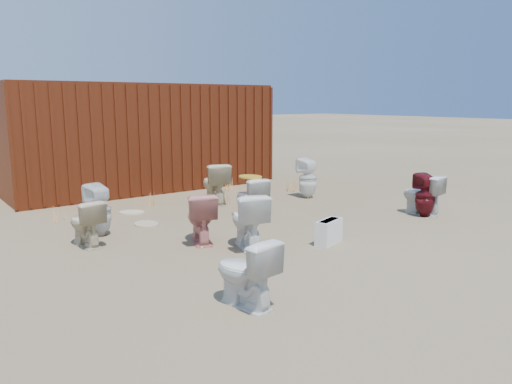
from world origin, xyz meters
TOP-DOWN VIEW (x-y plane):
  - ground at (0.00, 0.00)m, footprint 100.00×100.00m
  - shipping_container at (0.00, 5.20)m, footprint 6.00×2.40m
  - toilet_front_a at (-2.09, -2.02)m, footprint 0.50×0.75m
  - toilet_front_pink at (-1.27, 0.24)m, footprint 0.66×0.83m
  - toilet_front_c at (-0.90, -0.41)m, footprint 0.67×0.88m
  - toilet_front_maroon at (2.75, -0.72)m, footprint 0.44×0.44m
  - toilet_front_e at (2.85, -0.59)m, footprint 0.52×0.77m
  - toilet_back_a at (-2.32, 1.47)m, footprint 0.43×0.43m
  - toilet_back_beige_left at (-2.67, 1.05)m, footprint 0.44×0.69m
  - toilet_back_beige_right at (0.34, 2.43)m, footprint 0.65×0.90m
  - toilet_back_yellowlid at (0.18, 1.01)m, footprint 0.47×0.74m
  - toilet_back_e at (2.26, 1.80)m, footprint 0.39×0.40m
  - yellow_lid at (0.18, 1.01)m, footprint 0.37×0.46m
  - loose_tank at (0.17, -0.93)m, footprint 0.54×0.35m
  - loose_lid_near at (-1.48, 1.67)m, footprint 0.41×0.52m
  - loose_lid_far at (-1.32, 2.65)m, footprint 0.59×0.59m
  - weed_clump_a at (-2.49, 2.77)m, footprint 0.36×0.36m
  - weed_clump_b at (0.56, 2.23)m, footprint 0.32×0.32m
  - weed_clump_c at (2.48, 2.65)m, footprint 0.36×0.36m
  - weed_clump_d at (-0.76, 3.02)m, footprint 0.30×0.30m
  - weed_clump_e at (1.32, 3.50)m, footprint 0.34×0.34m
  - weed_clump_f at (3.32, 0.00)m, footprint 0.28×0.28m

SIDE VIEW (x-z plane):
  - ground at x=0.00m, z-range 0.00..0.00m
  - loose_lid_near at x=-1.48m, z-range 0.00..0.02m
  - loose_lid_far at x=-1.32m, z-range 0.00..0.02m
  - weed_clump_f at x=3.32m, z-range 0.00..0.23m
  - weed_clump_a at x=-2.49m, z-range 0.00..0.26m
  - weed_clump_c at x=2.48m, z-range 0.00..0.28m
  - weed_clump_d at x=-0.76m, z-range 0.00..0.28m
  - weed_clump_e at x=1.32m, z-range 0.00..0.29m
  - weed_clump_b at x=0.56m, z-range 0.00..0.31m
  - loose_tank at x=0.17m, z-range 0.00..0.35m
  - toilet_back_beige_left at x=-2.67m, z-range 0.00..0.67m
  - toilet_front_a at x=-2.09m, z-range 0.00..0.71m
  - toilet_back_yellowlid at x=0.18m, z-range 0.00..0.72m
  - toilet_front_e at x=2.85m, z-range 0.00..0.73m
  - toilet_front_pink at x=-1.27m, z-range 0.00..0.74m
  - toilet_front_maroon at x=2.75m, z-range 0.00..0.77m
  - toilet_front_c at x=-0.90m, z-range 0.00..0.79m
  - toilet_back_a at x=-2.32m, z-range 0.00..0.80m
  - toilet_back_beige_right at x=0.34m, z-range 0.00..0.82m
  - toilet_back_e at x=2.26m, z-range 0.00..0.84m
  - yellow_lid at x=0.18m, z-range 0.72..0.75m
  - shipping_container at x=0.00m, z-range 0.00..2.40m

